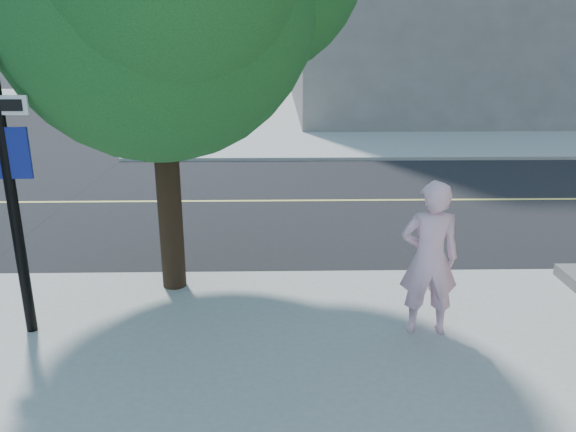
{
  "coord_description": "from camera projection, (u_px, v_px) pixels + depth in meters",
  "views": [
    {
      "loc": [
        3.97,
        -8.42,
        3.76
      ],
      "look_at": [
        4.12,
        -0.74,
        1.3
      ],
      "focal_mm": 35.01,
      "sensor_mm": 36.0,
      "label": 1
    }
  ],
  "objects": [
    {
      "name": "ground",
      "position": [
        33.0,
        280.0,
        9.09
      ],
      "size": [
        140.0,
        140.0,
        0.0
      ],
      "primitive_type": "plane",
      "color": "black",
      "rests_on": "ground"
    },
    {
      "name": "road_ew",
      "position": [
        111.0,
        202.0,
        13.37
      ],
      "size": [
        140.0,
        9.0,
        0.01
      ],
      "primitive_type": "cube",
      "color": "black",
      "rests_on": "ground"
    },
    {
      "name": "sidewalk_ne",
      "position": [
        456.0,
        110.0,
        29.8
      ],
      "size": [
        29.0,
        25.0,
        0.12
      ],
      "primitive_type": "cube",
      "color": "#9E9F9C",
      "rests_on": "ground"
    },
    {
      "name": "man_on_phone",
      "position": [
        429.0,
        259.0,
        6.98
      ],
      "size": [
        0.76,
        0.52,
        2.01
      ],
      "primitive_type": "imported",
      "rotation": [
        0.0,
        0.0,
        3.08
      ],
      "color": "#FCBBD3",
      "rests_on": "sidewalk_se"
    }
  ]
}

